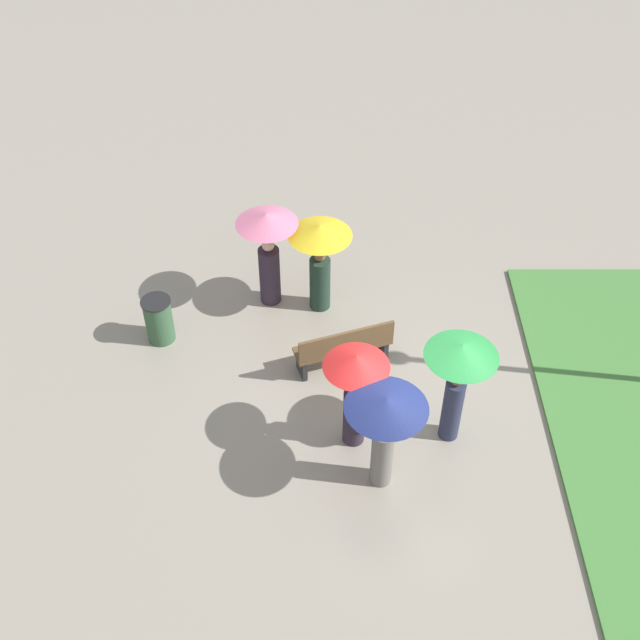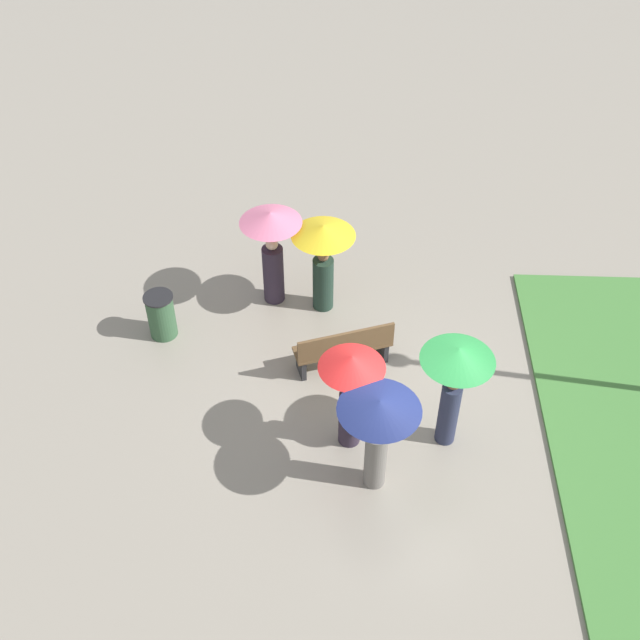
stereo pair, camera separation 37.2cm
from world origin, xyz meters
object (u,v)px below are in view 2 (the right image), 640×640
object	(u,v)px
trash_bin	(161,315)
crowd_person_navy	(378,423)
crowd_person_red	(351,384)
park_bench	(344,347)
crowd_person_pink	(272,242)
crowd_person_green	(455,373)
crowd_person_yellow	(323,251)

from	to	relation	value
trash_bin	crowd_person_navy	size ratio (longest dim) A/B	0.48
crowd_person_navy	crowd_person_red	bearing A→B (deg)	-34.23
park_bench	crowd_person_pink	size ratio (longest dim) A/B	0.87
park_bench	crowd_person_green	distance (m)	2.37
crowd_person_pink	crowd_person_navy	size ratio (longest dim) A/B	1.07
trash_bin	crowd_person_pink	bearing A→B (deg)	-151.68
crowd_person_yellow	park_bench	bearing A→B (deg)	-59.00
park_bench	crowd_person_yellow	size ratio (longest dim) A/B	0.93
trash_bin	crowd_person_green	size ratio (longest dim) A/B	0.44
crowd_person_pink	crowd_person_red	xyz separation A→B (m)	(-1.41, 3.21, -0.03)
crowd_person_green	crowd_person_navy	xyz separation A→B (m)	(1.10, 0.84, -0.13)
crowd_person_green	crowd_person_yellow	world-z (taller)	crowd_person_green
trash_bin	park_bench	bearing A→B (deg)	167.86
crowd_person_green	crowd_person_navy	bearing A→B (deg)	34.84
park_bench	crowd_person_navy	world-z (taller)	crowd_person_navy
crowd_person_pink	crowd_person_red	size ratio (longest dim) A/B	1.04
crowd_person_red	crowd_person_green	size ratio (longest dim) A/B	0.94
crowd_person_pink	crowd_person_navy	xyz separation A→B (m)	(-1.79, 3.96, 0.03)
park_bench	trash_bin	bearing A→B (deg)	-31.01
crowd_person_green	crowd_person_pink	bearing A→B (deg)	-49.76
crowd_person_pink	crowd_person_green	xyz separation A→B (m)	(-2.88, 3.12, 0.16)
crowd_person_red	park_bench	bearing A→B (deg)	103.48
trash_bin	crowd_person_yellow	distance (m)	2.99
crowd_person_pink	park_bench	bearing A→B (deg)	18.95
crowd_person_yellow	crowd_person_navy	bearing A→B (deg)	-60.55
crowd_person_red	crowd_person_yellow	distance (m)	3.08
crowd_person_green	crowd_person_yellow	bearing A→B (deg)	-58.60
trash_bin	crowd_person_green	distance (m)	5.29
trash_bin	crowd_person_pink	distance (m)	2.28
crowd_person_pink	crowd_person_red	world-z (taller)	crowd_person_pink
crowd_person_pink	crowd_person_green	distance (m)	4.25
crowd_person_pink	crowd_person_green	world-z (taller)	crowd_person_green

